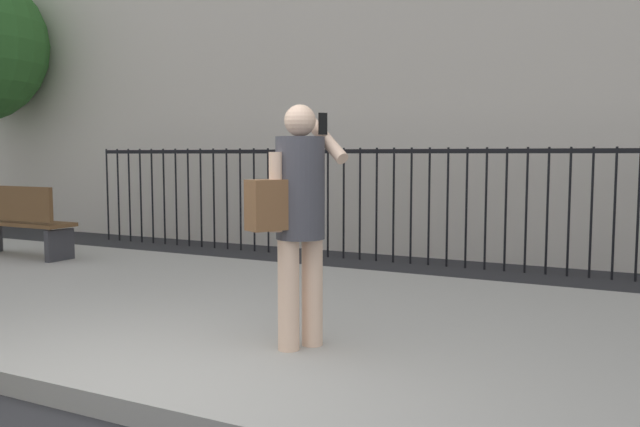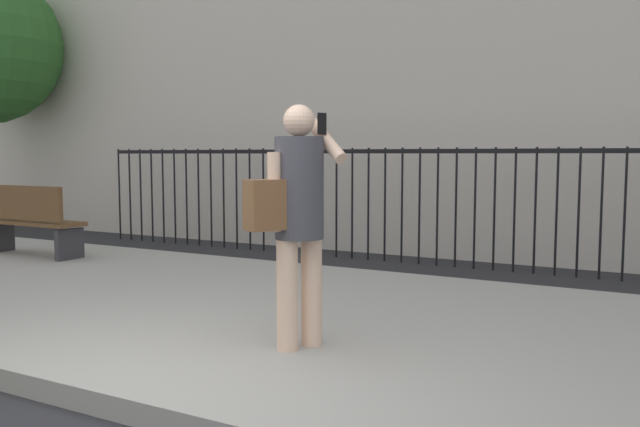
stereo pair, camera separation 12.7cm
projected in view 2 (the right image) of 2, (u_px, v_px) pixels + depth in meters
ground_plane at (119, 423)px, 3.68m from camera, size 60.00×60.00×0.00m
sidewalk at (311, 322)px, 5.60m from camera, size 28.00×4.40×0.15m
iron_fence at (447, 191)px, 8.74m from camera, size 12.03×0.04×1.60m
pedestrian_on_phone at (296, 208)px, 4.52m from camera, size 0.58×0.72×1.70m
street_bench at (27, 219)px, 8.70m from camera, size 1.60×0.45×0.95m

